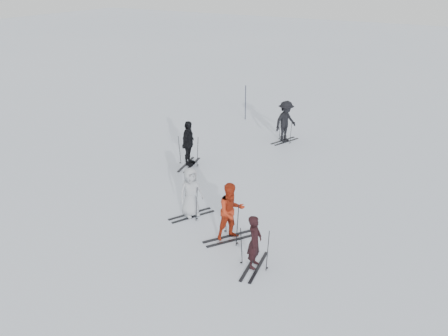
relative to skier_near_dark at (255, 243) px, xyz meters
name	(u,v)px	position (x,y,z in m)	size (l,w,h in m)	color
ground	(209,204)	(-3.14, 2.63, -0.77)	(120.00, 120.00, 0.00)	silver
skier_near_dark	(255,243)	(0.00, 0.00, 0.00)	(0.56, 0.37, 1.53)	black
skier_red	(231,212)	(-1.31, 0.99, 0.13)	(0.87, 0.68, 1.80)	#A42A12
skier_grey	(191,193)	(-3.18, 1.60, 0.07)	(0.82, 0.53, 1.68)	#9FA3A8
skier_uphill_left	(188,144)	(-5.80, 5.24, 0.16)	(1.09, 0.45, 1.86)	black
skier_uphill_far	(286,122)	(-3.62, 10.00, 0.19)	(1.24, 0.71, 1.91)	black
skis_near_dark	(254,248)	(0.00, 0.00, -0.16)	(0.88, 1.67, 1.22)	black
skis_red	(231,219)	(-1.31, 0.99, -0.10)	(0.96, 1.81, 1.32)	black
skis_grey	(191,199)	(-3.18, 1.60, -0.17)	(0.87, 1.63, 1.19)	black
skis_uphill_left	(189,150)	(-5.80, 5.24, -0.12)	(0.94, 1.77, 1.29)	black
skis_uphill_far	(285,129)	(-3.62, 10.00, -0.18)	(0.85, 1.61, 1.17)	black
piste_marker	(245,103)	(-6.93, 12.18, 0.15)	(0.04, 0.04, 1.84)	black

